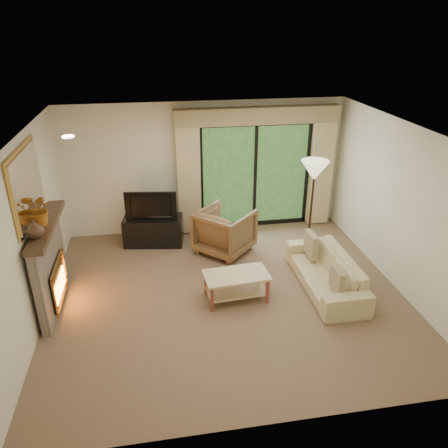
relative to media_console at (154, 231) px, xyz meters
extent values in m
plane|color=#7E624A|center=(1.10, -1.95, -0.28)|extent=(5.50, 5.50, 0.00)
plane|color=silver|center=(1.10, -1.95, 2.32)|extent=(5.50, 5.50, 0.00)
plane|color=white|center=(1.10, 0.55, 1.02)|extent=(5.00, 0.00, 5.00)
plane|color=white|center=(1.10, -4.45, 1.02)|extent=(5.00, 0.00, 5.00)
plane|color=white|center=(-1.65, -1.95, 1.02)|extent=(0.00, 5.00, 5.00)
plane|color=white|center=(3.85, -1.95, 1.02)|extent=(0.00, 5.00, 5.00)
cube|color=#D0BD87|center=(0.75, 0.39, 0.92)|extent=(0.45, 0.18, 2.35)
cube|color=#D0BD87|center=(3.45, 0.39, 0.92)|extent=(0.45, 0.18, 2.35)
cube|color=tan|center=(2.10, 0.41, 2.04)|extent=(3.20, 0.24, 0.32)
cube|color=black|center=(0.00, 0.00, 0.00)|extent=(1.17, 0.66, 0.55)
imported|color=black|center=(0.00, 0.00, 0.55)|extent=(0.97, 0.27, 0.55)
imported|color=brown|center=(1.30, -0.54, 0.14)|extent=(1.28, 1.29, 0.84)
imported|color=#CCBB87|center=(2.70, -1.99, 0.00)|extent=(0.75, 1.93, 0.56)
cube|color=brown|center=(2.64, -2.55, 0.20)|extent=(0.09, 0.36, 0.36)
cube|color=brown|center=(2.64, -1.44, 0.21)|extent=(0.11, 0.41, 0.41)
imported|color=#432F20|center=(-1.51, -2.20, 1.22)|extent=(0.26, 0.26, 0.25)
imported|color=#AA611A|center=(-1.51, -1.83, 1.34)|extent=(0.53, 0.50, 0.49)
camera|label=1|loc=(0.08, -7.66, 3.71)|focal=35.00mm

